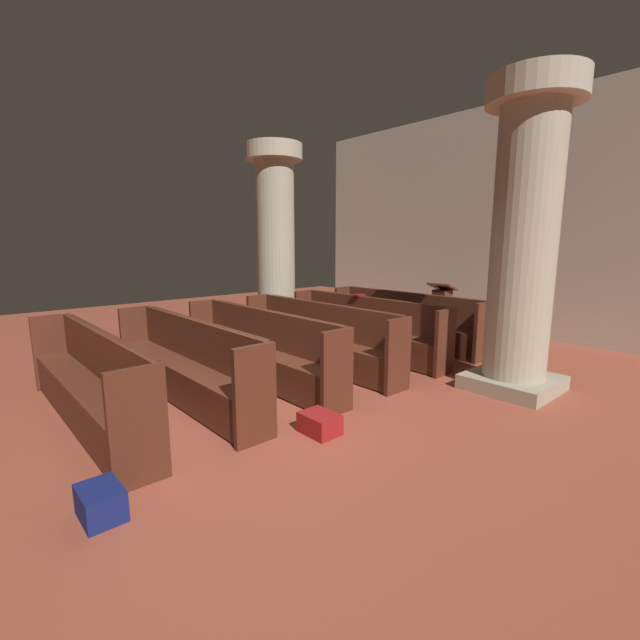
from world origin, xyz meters
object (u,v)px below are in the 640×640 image
pew_row_0 (404,318)px  pillar_far_side (276,238)px  pillar_aisle_side (524,236)px  pew_row_5 (88,377)px  hymn_book (360,295)px  pew_row_1 (365,325)px  pew_row_2 (318,334)px  pew_row_4 (185,359)px  pew_row_3 (259,345)px  lectern (441,316)px  kneeler_box_red (320,423)px  kneeler_box_navy (101,503)px

pew_row_0 → pillar_far_side: bearing=-155.0°
pillar_aisle_side → pew_row_5: bearing=-119.4°
pillar_aisle_side → hymn_book: 2.88m
pew_row_1 → pew_row_2: bearing=-90.0°
pew_row_4 → hymn_book: 3.34m
pew_row_0 → hymn_book: hymn_book is taller
pew_row_2 → pew_row_3: size_ratio=1.00×
lectern → kneeler_box_red: lectern is taller
pew_row_0 → kneeler_box_navy: (1.73, -5.57, -0.39)m
kneeler_box_navy → kneeler_box_red: size_ratio=0.94×
pillar_aisle_side → hymn_book: bearing=178.9°
pillar_far_side → hymn_book: pillar_far_side is taller
pew_row_2 → kneeler_box_red: pew_row_2 is taller
pillar_far_side → pillar_aisle_side: bearing=2.3°
pew_row_3 → pew_row_1: bearing=90.0°
pew_row_3 → kneeler_box_navy: bearing=-54.8°
pew_row_4 → kneeler_box_navy: pew_row_4 is taller
pew_row_4 → kneeler_box_red: (1.75, 0.56, -0.39)m
pillar_aisle_side → pew_row_1: bearing=-176.9°
pew_row_3 → lectern: bearing=87.4°
pew_row_3 → kneeler_box_red: (1.75, -0.48, -0.39)m
kneeler_box_navy → pew_row_4: bearing=140.7°
pew_row_1 → kneeler_box_navy: size_ratio=8.80×
pew_row_5 → lectern: bearing=88.3°
pew_row_3 → pew_row_4: bearing=-90.0°
pew_row_3 → pew_row_5: bearing=-90.0°
pew_row_0 → pew_row_3: bearing=-90.0°
pew_row_4 → pew_row_2: bearing=90.0°
kneeler_box_red → pew_row_0: bearing=115.9°
pew_row_5 → kneeler_box_navy: bearing=-12.4°
pillar_aisle_side → lectern: size_ratio=3.41×
lectern → pew_row_0: bearing=-101.3°
pew_row_5 → pillar_aisle_side: size_ratio=0.84×
pew_row_4 → lectern: 5.07m
kneeler_box_navy → pillar_far_side: bearing=132.5°
kneeler_box_red → pew_row_1: bearing=124.3°
pew_row_0 → pillar_aisle_side: 2.95m
lectern → pillar_aisle_side: bearing=-39.3°
pew_row_0 → pillar_aisle_side: size_ratio=0.84×
pew_row_2 → lectern: (0.18, 2.99, -0.04)m
pew_row_1 → pew_row_2: same height
pew_row_0 → pew_row_3: same height
pew_row_3 → pillar_aisle_side: size_ratio=0.84×
pew_row_2 → pillar_aisle_side: size_ratio=0.84×
pillar_aisle_side → lectern: 3.23m
pillar_aisle_side → pew_row_2: bearing=-154.2°
pew_row_1 → kneeler_box_red: (1.75, -2.56, -0.39)m
pew_row_1 → pillar_far_side: pillar_far_side is taller
pew_row_2 → pew_row_4: (0.00, -2.08, 0.00)m
pew_row_1 → lectern: 1.97m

